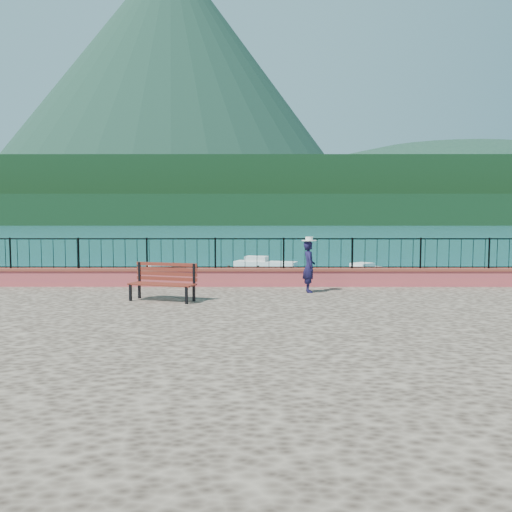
{
  "coord_description": "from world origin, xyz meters",
  "views": [
    {
      "loc": [
        -1.16,
        -12.27,
        3.34
      ],
      "look_at": [
        -1.19,
        2.0,
        2.3
      ],
      "focal_mm": 35.0,
      "sensor_mm": 36.0,
      "label": 1
    }
  ],
  "objects_px": {
    "boat_0": "(190,282)",
    "boat_1": "(406,288)",
    "boat_4": "(266,262)",
    "person": "(309,267)",
    "boat_2": "(367,269)",
    "park_bench": "(163,290)",
    "boat_3": "(168,270)"
  },
  "relations": [
    {
      "from": "boat_0",
      "to": "park_bench",
      "type": "bearing_deg",
      "value": -112.51
    },
    {
      "from": "person",
      "to": "boat_2",
      "type": "relative_size",
      "value": 0.47
    },
    {
      "from": "boat_0",
      "to": "boat_2",
      "type": "relative_size",
      "value": 1.19
    },
    {
      "from": "park_bench",
      "to": "boat_3",
      "type": "distance_m",
      "value": 16.41
    },
    {
      "from": "boat_4",
      "to": "park_bench",
      "type": "bearing_deg",
      "value": -80.09
    },
    {
      "from": "boat_2",
      "to": "boat_4",
      "type": "height_order",
      "value": "same"
    },
    {
      "from": "boat_1",
      "to": "boat_3",
      "type": "bearing_deg",
      "value": 148.17
    },
    {
      "from": "park_bench",
      "to": "boat_1",
      "type": "distance_m",
      "value": 12.1
    },
    {
      "from": "person",
      "to": "boat_1",
      "type": "distance_m",
      "value": 8.31
    },
    {
      "from": "boat_2",
      "to": "boat_3",
      "type": "xyz_separation_m",
      "value": [
        -11.89,
        -0.72,
        0.0
      ]
    },
    {
      "from": "boat_3",
      "to": "boat_4",
      "type": "xyz_separation_m",
      "value": [
        5.84,
        5.73,
        0.0
      ]
    },
    {
      "from": "boat_1",
      "to": "boat_4",
      "type": "height_order",
      "value": "same"
    },
    {
      "from": "boat_1",
      "to": "boat_4",
      "type": "bearing_deg",
      "value": 115.48
    },
    {
      "from": "boat_2",
      "to": "boat_3",
      "type": "relative_size",
      "value": 0.95
    },
    {
      "from": "boat_0",
      "to": "boat_1",
      "type": "xyz_separation_m",
      "value": [
        9.53,
        -2.11,
        0.0
      ]
    },
    {
      "from": "boat_0",
      "to": "boat_3",
      "type": "distance_m",
      "value": 6.22
    },
    {
      "from": "person",
      "to": "boat_1",
      "type": "relative_size",
      "value": 0.36
    },
    {
      "from": "boat_0",
      "to": "boat_1",
      "type": "bearing_deg",
      "value": -38.69
    },
    {
      "from": "boat_1",
      "to": "boat_3",
      "type": "height_order",
      "value": "same"
    },
    {
      "from": "boat_1",
      "to": "park_bench",
      "type": "bearing_deg",
      "value": -134.66
    },
    {
      "from": "boat_1",
      "to": "boat_2",
      "type": "height_order",
      "value": "same"
    },
    {
      "from": "boat_4",
      "to": "boat_2",
      "type": "bearing_deg",
      "value": -21.64
    },
    {
      "from": "boat_3",
      "to": "boat_2",
      "type": "bearing_deg",
      "value": -19.07
    },
    {
      "from": "person",
      "to": "boat_3",
      "type": "height_order",
      "value": "person"
    },
    {
      "from": "boat_0",
      "to": "boat_3",
      "type": "bearing_deg",
      "value": 83.34
    },
    {
      "from": "park_bench",
      "to": "boat_4",
      "type": "relative_size",
      "value": 0.43
    },
    {
      "from": "boat_4",
      "to": "boat_0",
      "type": "bearing_deg",
      "value": -90.0
    },
    {
      "from": "park_bench",
      "to": "boat_2",
      "type": "xyz_separation_m",
      "value": [
        9.15,
        16.87,
        -1.1
      ]
    },
    {
      "from": "park_bench",
      "to": "boat_0",
      "type": "bearing_deg",
      "value": 111.46
    },
    {
      "from": "person",
      "to": "boat_2",
      "type": "height_order",
      "value": "person"
    },
    {
      "from": "boat_2",
      "to": "boat_3",
      "type": "height_order",
      "value": "same"
    },
    {
      "from": "boat_2",
      "to": "boat_3",
      "type": "bearing_deg",
      "value": 143.89
    }
  ]
}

